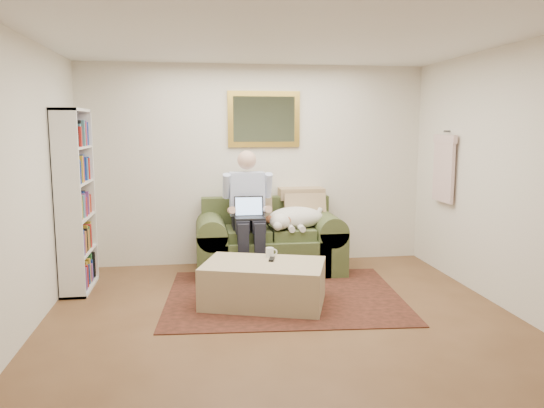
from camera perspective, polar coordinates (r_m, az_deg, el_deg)
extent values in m
cube|color=brown|center=(4.85, 1.75, -13.60)|extent=(4.50, 5.00, 0.01)
cube|color=white|center=(4.56, 1.91, 18.28)|extent=(4.50, 5.00, 0.01)
cube|color=white|center=(6.99, -1.81, 4.18)|extent=(4.50, 0.01, 2.60)
cube|color=white|center=(4.69, -26.39, 1.18)|extent=(0.01, 5.00, 2.60)
cube|color=white|center=(5.40, 26.07, 2.05)|extent=(0.01, 5.00, 2.60)
cube|color=black|center=(5.79, 1.27, -9.84)|extent=(2.62, 2.16, 0.01)
cube|color=#556434|center=(6.66, -0.28, -5.43)|extent=(1.37, 0.88, 0.45)
cube|color=#556434|center=(6.93, -0.72, -1.06)|extent=(1.66, 0.19, 0.46)
cube|color=#556434|center=(6.58, -6.53, -5.17)|extent=(0.36, 0.88, 0.91)
cube|color=#556434|center=(6.78, 5.79, -4.76)|extent=(0.36, 0.88, 0.91)
cube|color=#556434|center=(6.51, -2.57, -3.18)|extent=(0.52, 0.59, 0.13)
cube|color=#556434|center=(6.58, 2.12, -3.04)|extent=(0.52, 0.59, 0.13)
cube|color=black|center=(6.27, -2.40, -1.50)|extent=(0.35, 0.24, 0.02)
cube|color=black|center=(6.37, -2.52, -0.23)|extent=(0.35, 0.07, 0.24)
cube|color=#99BFF2|center=(6.36, -2.52, -0.24)|extent=(0.32, 0.05, 0.21)
cube|color=tan|center=(5.48, -0.89, -8.55)|extent=(1.38, 1.10, 0.44)
cylinder|color=white|center=(5.64, -0.25, -5.22)|extent=(0.08, 0.08, 0.10)
cube|color=black|center=(5.52, -0.03, -5.96)|extent=(0.09, 0.16, 0.02)
cube|color=gold|center=(6.96, -0.88, 9.11)|extent=(0.94, 0.04, 0.72)
cube|color=gray|center=(6.94, -0.85, 9.11)|extent=(0.80, 0.01, 0.58)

